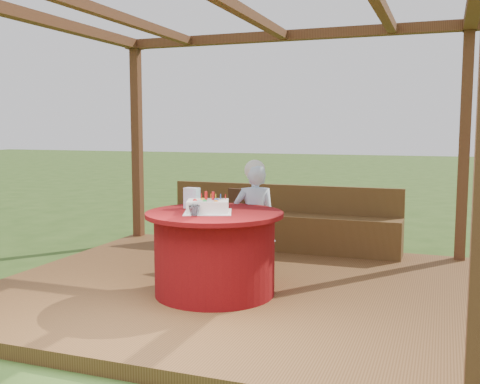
{
  "coord_description": "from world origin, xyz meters",
  "views": [
    {
      "loc": [
        1.92,
        -5.02,
        1.64
      ],
      "look_at": [
        0.0,
        0.25,
        1.0
      ],
      "focal_mm": 42.0,
      "sensor_mm": 36.0,
      "label": 1
    }
  ],
  "objects_px": {
    "table": "(215,252)",
    "birthday_cake": "(208,206)",
    "bench": "(280,228)",
    "drinking_glass": "(194,210)",
    "gift_bag": "(192,198)",
    "elderly_woman": "(255,218)",
    "chair": "(239,225)"
  },
  "relations": [
    {
      "from": "table",
      "to": "birthday_cake",
      "type": "relative_size",
      "value": 2.32
    },
    {
      "from": "birthday_cake",
      "to": "bench",
      "type": "bearing_deg",
      "value": 88.19
    },
    {
      "from": "drinking_glass",
      "to": "gift_bag",
      "type": "bearing_deg",
      "value": 117.44
    },
    {
      "from": "elderly_woman",
      "to": "drinking_glass",
      "type": "bearing_deg",
      "value": -104.87
    },
    {
      "from": "table",
      "to": "birthday_cake",
      "type": "xyz_separation_m",
      "value": [
        -0.04,
        -0.05,
        0.43
      ]
    },
    {
      "from": "bench",
      "to": "chair",
      "type": "height_order",
      "value": "chair"
    },
    {
      "from": "bench",
      "to": "elderly_woman",
      "type": "xyz_separation_m",
      "value": [
        0.14,
        -1.43,
        0.35
      ]
    },
    {
      "from": "chair",
      "to": "gift_bag",
      "type": "distance_m",
      "value": 1.0
    },
    {
      "from": "table",
      "to": "gift_bag",
      "type": "relative_size",
      "value": 6.42
    },
    {
      "from": "table",
      "to": "elderly_woman",
      "type": "xyz_separation_m",
      "value": [
        0.17,
        0.65,
        0.23
      ]
    },
    {
      "from": "chair",
      "to": "gift_bag",
      "type": "relative_size",
      "value": 4.33
    },
    {
      "from": "gift_bag",
      "to": "drinking_glass",
      "type": "bearing_deg",
      "value": -57.62
    },
    {
      "from": "bench",
      "to": "elderly_woman",
      "type": "bearing_deg",
      "value": -84.28
    },
    {
      "from": "bench",
      "to": "gift_bag",
      "type": "relative_size",
      "value": 15.34
    },
    {
      "from": "chair",
      "to": "gift_bag",
      "type": "xyz_separation_m",
      "value": [
        -0.14,
        -0.91,
        0.4
      ]
    },
    {
      "from": "elderly_woman",
      "to": "birthday_cake",
      "type": "bearing_deg",
      "value": -106.64
    },
    {
      "from": "table",
      "to": "birthday_cake",
      "type": "distance_m",
      "value": 0.44
    },
    {
      "from": "elderly_woman",
      "to": "birthday_cake",
      "type": "relative_size",
      "value": 2.23
    },
    {
      "from": "birthday_cake",
      "to": "drinking_glass",
      "type": "xyz_separation_m",
      "value": [
        -0.03,
        -0.22,
        -0.01
      ]
    },
    {
      "from": "bench",
      "to": "chair",
      "type": "distance_m",
      "value": 1.06
    },
    {
      "from": "chair",
      "to": "birthday_cake",
      "type": "relative_size",
      "value": 1.56
    },
    {
      "from": "birthday_cake",
      "to": "drinking_glass",
      "type": "distance_m",
      "value": 0.22
    },
    {
      "from": "table",
      "to": "elderly_woman",
      "type": "relative_size",
      "value": 1.04
    },
    {
      "from": "bench",
      "to": "birthday_cake",
      "type": "bearing_deg",
      "value": -91.81
    },
    {
      "from": "bench",
      "to": "gift_bag",
      "type": "xyz_separation_m",
      "value": [
        -0.32,
        -1.93,
        0.59
      ]
    },
    {
      "from": "table",
      "to": "chair",
      "type": "height_order",
      "value": "chair"
    },
    {
      "from": "chair",
      "to": "drinking_glass",
      "type": "bearing_deg",
      "value": -86.84
    },
    {
      "from": "chair",
      "to": "birthday_cake",
      "type": "bearing_deg",
      "value": -84.46
    },
    {
      "from": "table",
      "to": "drinking_glass",
      "type": "xyz_separation_m",
      "value": [
        -0.08,
        -0.27,
        0.42
      ]
    },
    {
      "from": "table",
      "to": "elderly_woman",
      "type": "bearing_deg",
      "value": 75.61
    },
    {
      "from": "bench",
      "to": "chair",
      "type": "xyz_separation_m",
      "value": [
        -0.17,
        -1.02,
        0.2
      ]
    },
    {
      "from": "bench",
      "to": "chair",
      "type": "bearing_deg",
      "value": -99.71
    }
  ]
}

